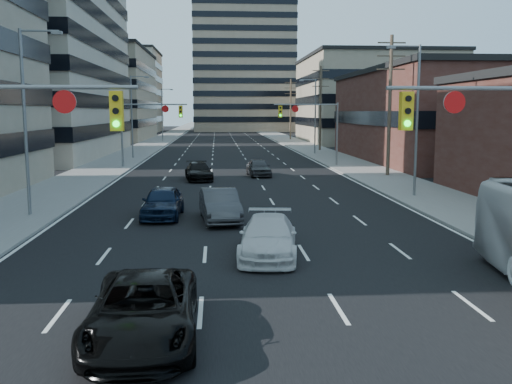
{
  "coord_description": "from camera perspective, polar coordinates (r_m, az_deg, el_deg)",
  "views": [
    {
      "loc": [
        -1.35,
        -8.17,
        5.13
      ],
      "look_at": [
        0.09,
        12.55,
        2.2
      ],
      "focal_mm": 40.0,
      "sensor_mm": 36.0,
      "label": 1
    }
  ],
  "objects": [
    {
      "name": "utility_pole_distant",
      "position": [
        105.05,
        3.48,
        8.36
      ],
      "size": [
        2.2,
        0.28,
        11.0
      ],
      "color": "#4C3D2D",
      "rests_on": "ground"
    },
    {
      "name": "bg_block_left",
      "position": [
        150.63,
        -14.36,
        9.63
      ],
      "size": [
        24.0,
        24.0,
        20.0
      ],
      "primitive_type": "cube",
      "color": "#ADA089",
      "rests_on": "ground"
    },
    {
      "name": "sedan_black_far",
      "position": [
        43.17,
        -5.75,
        2.06
      ],
      "size": [
        2.41,
        4.83,
        1.35
      ],
      "primitive_type": "imported",
      "rotation": [
        0.0,
        0.0,
        0.12
      ],
      "color": "black",
      "rests_on": "ground"
    },
    {
      "name": "signal_far_left",
      "position": [
        53.55,
        -10.84,
        7.0
      ],
      "size": [
        6.09,
        0.33,
        6.0
      ],
      "color": "slate",
      "rests_on": "ground"
    },
    {
      "name": "sedan_blue",
      "position": [
        28.12,
        -9.31,
        -1.01
      ],
      "size": [
        1.97,
        4.55,
        1.53
      ],
      "primitive_type": "imported",
      "rotation": [
        0.0,
        0.0,
        -0.04
      ],
      "color": "black",
      "rests_on": "ground"
    },
    {
      "name": "sidewalk_left",
      "position": [
        138.64,
        -8.21,
        5.85
      ],
      "size": [
        5.0,
        300.0,
        0.15
      ],
      "primitive_type": "cube",
      "color": "slate",
      "rests_on": "ground"
    },
    {
      "name": "black_pickup",
      "position": [
        13.3,
        -11.22,
        -11.5
      ],
      "size": [
        2.53,
        5.23,
        1.43
      ],
      "primitive_type": "imported",
      "rotation": [
        0.0,
        0.0,
        0.03
      ],
      "color": "black",
      "rests_on": "ground"
    },
    {
      "name": "storefront_right_mid",
      "position": [
        63.46,
        19.73,
        6.99
      ],
      "size": [
        20.0,
        30.0,
        9.0
      ],
      "primitive_type": "cube",
      "color": "#472119",
      "rests_on": "ground"
    },
    {
      "name": "utility_pole_block",
      "position": [
        46.21,
        13.23,
        8.62
      ],
      "size": [
        2.2,
        0.28,
        11.0
      ],
      "color": "#4C3D2D",
      "rests_on": "ground"
    },
    {
      "name": "office_left_far",
      "position": [
        110.56,
        -16.0,
        9.21
      ],
      "size": [
        20.0,
        30.0,
        16.0
      ],
      "primitive_type": "cube",
      "color": "gray",
      "rests_on": "ground"
    },
    {
      "name": "streetlight_left_near",
      "position": [
        29.58,
        -21.85,
        7.31
      ],
      "size": [
        2.03,
        0.22,
        9.0
      ],
      "color": "slate",
      "rests_on": "ground"
    },
    {
      "name": "office_right_far",
      "position": [
        99.74,
        11.49,
        8.94
      ],
      "size": [
        22.0,
        28.0,
        14.0
      ],
      "primitive_type": "cube",
      "color": "gray",
      "rests_on": "ground"
    },
    {
      "name": "streetlight_left_mid",
      "position": [
        63.81,
        -12.18,
        7.78
      ],
      "size": [
        2.03,
        0.22,
        9.0
      ],
      "color": "slate",
      "rests_on": "ground"
    },
    {
      "name": "sidewalk_right",
      "position": [
        138.86,
        1.35,
        5.94
      ],
      "size": [
        5.0,
        300.0,
        0.15
      ],
      "primitive_type": "cube",
      "color": "slate",
      "rests_on": "ground"
    },
    {
      "name": "sedan_grey_right",
      "position": [
        45.76,
        0.25,
        2.48
      ],
      "size": [
        2.01,
        4.27,
        1.41
      ],
      "primitive_type": "imported",
      "rotation": [
        0.0,
        0.0,
        0.08
      ],
      "color": "#38383B",
      "rests_on": "ground"
    },
    {
      "name": "road_surface",
      "position": [
        138.28,
        -3.42,
        5.89
      ],
      "size": [
        18.0,
        300.0,
        0.02
      ],
      "primitive_type": "cube",
      "color": "black",
      "rests_on": "ground"
    },
    {
      "name": "streetlight_left_far",
      "position": [
        98.59,
        -9.29,
        7.88
      ],
      "size": [
        2.03,
        0.22,
        9.0
      ],
      "color": "slate",
      "rests_on": "ground"
    },
    {
      "name": "sedan_grey_center",
      "position": [
        26.91,
        -3.64,
        -1.33
      ],
      "size": [
        2.11,
        4.78,
        1.52
      ],
      "primitive_type": "imported",
      "rotation": [
        0.0,
        0.0,
        0.11
      ],
      "color": "#38393B",
      "rests_on": "ground"
    },
    {
      "name": "signal_far_right",
      "position": [
        53.94,
        5.71,
        7.11
      ],
      "size": [
        6.09,
        0.33,
        6.0
      ],
      "color": "slate",
      "rests_on": "ground"
    },
    {
      "name": "apartment_tower",
      "position": [
        160.13,
        -1.35,
        16.6
      ],
      "size": [
        26.0,
        26.0,
        58.0
      ],
      "primitive_type": "cube",
      "color": "gray",
      "rests_on": "ground"
    },
    {
      "name": "utility_pole_midblock",
      "position": [
        75.4,
        6.45,
        8.47
      ],
      "size": [
        2.2,
        0.28,
        11.0
      ],
      "color": "#4C3D2D",
      "rests_on": "ground"
    },
    {
      "name": "streetlight_right_far",
      "position": [
        69.17,
        5.82,
        7.92
      ],
      "size": [
        2.03,
        0.22,
        9.0
      ],
      "color": "slate",
      "rests_on": "ground"
    },
    {
      "name": "bg_block_right",
      "position": [
        142.14,
        9.7,
        8.26
      ],
      "size": [
        22.0,
        22.0,
        12.0
      ],
      "primitive_type": "cube",
      "color": "gray",
      "rests_on": "ground"
    },
    {
      "name": "streetlight_right_near",
      "position": [
        35.17,
        15.58,
        7.61
      ],
      "size": [
        2.03,
        0.22,
        9.0
      ],
      "color": "slate",
      "rests_on": "ground"
    },
    {
      "name": "white_van",
      "position": [
        20.34,
        1.24,
        -4.52
      ],
      "size": [
        2.55,
        5.09,
        1.42
      ],
      "primitive_type": "imported",
      "rotation": [
        0.0,
        0.0,
        -0.12
      ],
      "color": "silver",
      "rests_on": "ground"
    }
  ]
}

